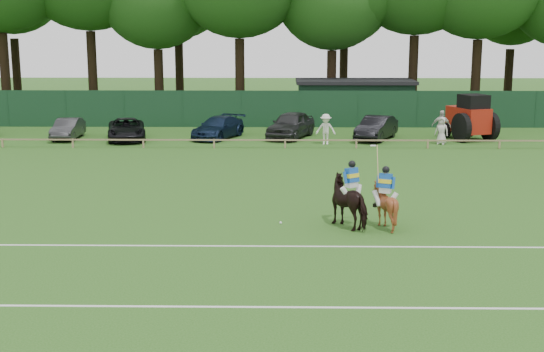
{
  "coord_description": "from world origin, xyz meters",
  "views": [
    {
      "loc": [
        0.91,
        -22.39,
        6.49
      ],
      "look_at": [
        0.5,
        3.0,
        1.4
      ],
      "focal_mm": 48.0,
      "sensor_mm": 36.0,
      "label": 1
    }
  ],
  "objects_px": {
    "sedan_navy": "(218,128)",
    "tractor": "(470,118)",
    "sedan_grey": "(68,129)",
    "spectator_left": "(326,129)",
    "utility_shed": "(354,101)",
    "horse_chestnut": "(385,206)",
    "spectator_mid": "(441,126)",
    "suv_black": "(126,129)",
    "hatch_grey": "(291,125)",
    "polo_ball": "(281,223)",
    "horse_dark": "(351,202)",
    "estate_black": "(376,128)",
    "spectator_right": "(442,131)"
  },
  "relations": [
    {
      "from": "polo_ball",
      "to": "utility_shed",
      "type": "distance_m",
      "value": 28.88
    },
    {
      "from": "horse_dark",
      "to": "horse_chestnut",
      "type": "height_order",
      "value": "horse_dark"
    },
    {
      "from": "sedan_navy",
      "to": "estate_black",
      "type": "bearing_deg",
      "value": 19.82
    },
    {
      "from": "spectator_mid",
      "to": "polo_ball",
      "type": "height_order",
      "value": "spectator_mid"
    },
    {
      "from": "spectator_mid",
      "to": "spectator_right",
      "type": "height_order",
      "value": "spectator_mid"
    },
    {
      "from": "spectator_mid",
      "to": "suv_black",
      "type": "bearing_deg",
      "value": -178.5
    },
    {
      "from": "utility_shed",
      "to": "hatch_grey",
      "type": "bearing_deg",
      "value": -120.07
    },
    {
      "from": "horse_dark",
      "to": "hatch_grey",
      "type": "bearing_deg",
      "value": -120.95
    },
    {
      "from": "horse_dark",
      "to": "sedan_grey",
      "type": "xyz_separation_m",
      "value": [
        -15.41,
        19.89,
        -0.23
      ]
    },
    {
      "from": "sedan_navy",
      "to": "horse_chestnut",
      "type": "bearing_deg",
      "value": -47.74
    },
    {
      "from": "tractor",
      "to": "hatch_grey",
      "type": "bearing_deg",
      "value": 157.39
    },
    {
      "from": "sedan_navy",
      "to": "hatch_grey",
      "type": "xyz_separation_m",
      "value": [
        4.44,
        0.25,
        0.15
      ]
    },
    {
      "from": "sedan_navy",
      "to": "spectator_right",
      "type": "bearing_deg",
      "value": 13.02
    },
    {
      "from": "estate_black",
      "to": "spectator_left",
      "type": "xyz_separation_m",
      "value": [
        -3.16,
        -1.87,
        0.17
      ]
    },
    {
      "from": "tractor",
      "to": "horse_chestnut",
      "type": "bearing_deg",
      "value": -130.55
    },
    {
      "from": "horse_dark",
      "to": "spectator_mid",
      "type": "xyz_separation_m",
      "value": [
        7.04,
        19.01,
        0.09
      ]
    },
    {
      "from": "hatch_grey",
      "to": "estate_black",
      "type": "height_order",
      "value": "hatch_grey"
    },
    {
      "from": "hatch_grey",
      "to": "spectator_mid",
      "type": "xyz_separation_m",
      "value": [
        8.87,
        -1.59,
        0.14
      ]
    },
    {
      "from": "hatch_grey",
      "to": "spectator_mid",
      "type": "bearing_deg",
      "value": 9.94
    },
    {
      "from": "spectator_mid",
      "to": "tractor",
      "type": "xyz_separation_m",
      "value": [
        1.92,
        0.95,
        0.36
      ]
    },
    {
      "from": "utility_shed",
      "to": "sedan_navy",
      "type": "bearing_deg",
      "value": -137.69
    },
    {
      "from": "sedan_grey",
      "to": "estate_black",
      "type": "distance_m",
      "value": 18.74
    },
    {
      "from": "utility_shed",
      "to": "tractor",
      "type": "height_order",
      "value": "utility_shed"
    },
    {
      "from": "sedan_grey",
      "to": "polo_ball",
      "type": "bearing_deg",
      "value": -58.19
    },
    {
      "from": "spectator_left",
      "to": "polo_ball",
      "type": "height_order",
      "value": "spectator_left"
    },
    {
      "from": "horse_dark",
      "to": "tractor",
      "type": "distance_m",
      "value": 21.88
    },
    {
      "from": "sedan_grey",
      "to": "polo_ball",
      "type": "distance_m",
      "value": 23.58
    },
    {
      "from": "estate_black",
      "to": "hatch_grey",
      "type": "bearing_deg",
      "value": -163.07
    },
    {
      "from": "sedan_grey",
      "to": "utility_shed",
      "type": "bearing_deg",
      "value": 23.83
    },
    {
      "from": "estate_black",
      "to": "utility_shed",
      "type": "relative_size",
      "value": 0.52
    },
    {
      "from": "suv_black",
      "to": "sedan_navy",
      "type": "distance_m",
      "value": 5.53
    },
    {
      "from": "sedan_grey",
      "to": "suv_black",
      "type": "distance_m",
      "value": 3.68
    },
    {
      "from": "sedan_grey",
      "to": "hatch_grey",
      "type": "xyz_separation_m",
      "value": [
        13.57,
        0.71,
        0.19
      ]
    },
    {
      "from": "utility_shed",
      "to": "tractor",
      "type": "relative_size",
      "value": 2.2
    },
    {
      "from": "sedan_grey",
      "to": "spectator_left",
      "type": "distance_m",
      "value": 15.69
    },
    {
      "from": "hatch_grey",
      "to": "horse_dark",
      "type": "bearing_deg",
      "value": -64.81
    },
    {
      "from": "suv_black",
      "to": "spectator_right",
      "type": "relative_size",
      "value": 2.93
    },
    {
      "from": "horse_chestnut",
      "to": "sedan_navy",
      "type": "xyz_separation_m",
      "value": [
        -7.39,
        20.46,
        -0.09
      ]
    },
    {
      "from": "sedan_navy",
      "to": "tractor",
      "type": "relative_size",
      "value": 1.2
    },
    {
      "from": "sedan_navy",
      "to": "hatch_grey",
      "type": "distance_m",
      "value": 4.45
    },
    {
      "from": "estate_black",
      "to": "utility_shed",
      "type": "distance_m",
      "value": 8.76
    },
    {
      "from": "suv_black",
      "to": "sedan_navy",
      "type": "xyz_separation_m",
      "value": [
        5.47,
        0.83,
        0.01
      ]
    },
    {
      "from": "spectator_mid",
      "to": "horse_dark",
      "type": "bearing_deg",
      "value": -107.25
    },
    {
      "from": "suv_black",
      "to": "estate_black",
      "type": "distance_m",
      "value": 15.08
    },
    {
      "from": "horse_chestnut",
      "to": "tractor",
      "type": "height_order",
      "value": "tractor"
    },
    {
      "from": "sedan_grey",
      "to": "suv_black",
      "type": "bearing_deg",
      "value": -7.47
    },
    {
      "from": "suv_black",
      "to": "estate_black",
      "type": "xyz_separation_m",
      "value": [
        15.07,
        0.4,
        0.06
      ]
    },
    {
      "from": "horse_chestnut",
      "to": "spectator_mid",
      "type": "relative_size",
      "value": 0.79
    },
    {
      "from": "sedan_navy",
      "to": "polo_ball",
      "type": "relative_size",
      "value": 50.66
    },
    {
      "from": "suv_black",
      "to": "tractor",
      "type": "xyz_separation_m",
      "value": [
        20.7,
        0.44,
        0.65
      ]
    }
  ]
}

